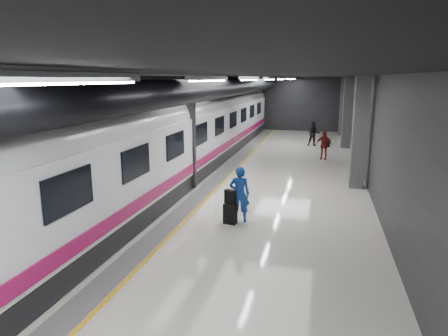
# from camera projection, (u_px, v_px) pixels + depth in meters

# --- Properties ---
(ground) EXTENTS (40.00, 40.00, 0.00)m
(ground) POSITION_uv_depth(u_px,v_px,m) (238.00, 193.00, 15.65)
(ground) COLOR silver
(ground) RESTS_ON ground
(platform_hall) EXTENTS (10.02, 40.02, 4.51)m
(platform_hall) POSITION_uv_depth(u_px,v_px,m) (236.00, 100.00, 15.85)
(platform_hall) COLOR black
(platform_hall) RESTS_ON ground
(train) EXTENTS (3.05, 38.00, 4.05)m
(train) POSITION_uv_depth(u_px,v_px,m) (159.00, 138.00, 15.97)
(train) COLOR black
(train) RESTS_ON ground
(traveler_main) EXTENTS (0.71, 0.54, 1.76)m
(traveler_main) POSITION_uv_depth(u_px,v_px,m) (239.00, 194.00, 12.37)
(traveler_main) COLOR blue
(traveler_main) RESTS_ON ground
(suitcase_main) EXTENTS (0.43, 0.32, 0.64)m
(suitcase_main) POSITION_uv_depth(u_px,v_px,m) (230.00, 214.00, 12.28)
(suitcase_main) COLOR black
(suitcase_main) RESTS_ON ground
(shoulder_bag) EXTENTS (0.37, 0.30, 0.44)m
(shoulder_bag) POSITION_uv_depth(u_px,v_px,m) (230.00, 197.00, 12.19)
(shoulder_bag) COLOR black
(shoulder_bag) RESTS_ON suitcase_main
(traveler_far_a) EXTENTS (0.89, 0.74, 1.64)m
(traveler_far_a) POSITION_uv_depth(u_px,v_px,m) (314.00, 134.00, 26.34)
(traveler_far_a) COLOR black
(traveler_far_a) RESTS_ON ground
(traveler_far_b) EXTENTS (0.99, 0.57, 1.59)m
(traveler_far_b) POSITION_uv_depth(u_px,v_px,m) (324.00, 145.00, 22.03)
(traveler_far_b) COLOR maroon
(traveler_far_b) RESTS_ON ground
(suitcase_far) EXTENTS (0.38, 0.26, 0.54)m
(suitcase_far) POSITION_uv_depth(u_px,v_px,m) (327.00, 143.00, 26.11)
(suitcase_far) COLOR black
(suitcase_far) RESTS_ON ground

